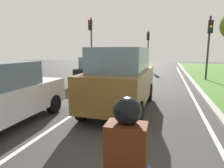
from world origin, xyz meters
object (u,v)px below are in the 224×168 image
Objects in this scene: car_hatchback_far at (96,70)px; rider_person at (127,150)px; traffic_light_overhead_left at (91,36)px; traffic_light_near_right at (209,38)px; traffic_light_far_median at (148,43)px; car_suv_ahead at (121,79)px.

rider_person is (4.20, -10.19, 0.31)m from car_hatchback_far.
traffic_light_overhead_left is (-6.68, 15.44, 2.32)m from rider_person.
traffic_light_near_right is at bearing 75.45° from rider_person.
car_hatchback_far is 6.37m from traffic_light_overhead_left.
traffic_light_near_right is 9.79m from traffic_light_far_median.
traffic_light_far_median is (-5.17, 8.32, -0.00)m from traffic_light_near_right.
car_hatchback_far is 11.03m from rider_person.
car_suv_ahead is 17.16m from traffic_light_far_median.
traffic_light_far_median is (4.67, 6.63, -0.42)m from traffic_light_overhead_left.
traffic_light_far_median reaches higher than rider_person.
traffic_light_far_median reaches higher than car_suv_ahead.
rider_person is at bearing -68.26° from car_hatchback_far.
traffic_light_overhead_left reaches higher than traffic_light_near_right.
car_suv_ahead is at bearing -116.81° from traffic_light_near_right.
car_suv_ahead is 11.97m from traffic_light_overhead_left.
car_suv_ahead is 0.98× the size of traffic_light_near_right.
traffic_light_near_right is at bearing 63.80° from car_suv_ahead.
traffic_light_near_right is at bearing -58.16° from traffic_light_far_median.
car_suv_ahead reaches higher than car_hatchback_far.
traffic_light_far_median is (-0.76, 17.03, 1.92)m from car_suv_ahead.
car_suv_ahead is 3.88× the size of rider_person.
traffic_light_near_right is (4.40, 8.71, 1.93)m from car_suv_ahead.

